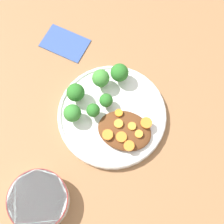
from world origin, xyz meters
The scene contains 19 objects.
ground_plane centered at (0.00, 0.00, 0.00)m, with size 4.00×4.00×0.00m, color #8C603D.
plate centered at (0.00, 0.00, 0.01)m, with size 0.27×0.27×0.02m.
dip_bowl centered at (0.09, 0.24, 0.03)m, with size 0.13×0.13×0.05m.
stew_mound centered at (-0.04, 0.03, 0.03)m, with size 0.13×0.10×0.02m, color #5B3319.
broccoli_floret_0 centered at (0.02, -0.02, 0.04)m, with size 0.03×0.03×0.04m.
broccoli_floret_1 centered at (0.01, -0.10, 0.05)m, with size 0.05×0.05×0.06m.
broccoli_floret_2 centered at (0.10, -0.02, 0.05)m, with size 0.04×0.04×0.06m.
broccoli_floret_3 centered at (0.05, -0.07, 0.05)m, with size 0.04×0.04×0.06m.
broccoli_floret_4 centered at (0.04, 0.01, 0.05)m, with size 0.03×0.03×0.05m.
broccoli_floret_5 centered at (0.09, 0.04, 0.05)m, with size 0.04×0.04×0.06m.
carrot_slice_0 centered at (-0.02, 0.00, 0.04)m, with size 0.02×0.02×0.00m, color orange.
carrot_slice_1 centered at (-0.09, 0.01, 0.04)m, with size 0.03×0.03×0.01m, color orange.
carrot_slice_2 centered at (-0.06, 0.02, 0.04)m, with size 0.02×0.02×0.00m, color orange.
carrot_slice_3 centered at (-0.06, 0.07, 0.04)m, with size 0.03×0.03×0.01m, color orange.
carrot_slice_4 centered at (-0.01, 0.06, 0.04)m, with size 0.03×0.03×0.01m, color orange.
carrot_slice_5 centered at (-0.04, 0.06, 0.04)m, with size 0.03×0.03×0.00m, color orange.
carrot_slice_6 centered at (-0.08, 0.04, 0.04)m, with size 0.02×0.02×0.00m, color orange.
carrot_slice_7 centered at (-0.02, 0.03, 0.04)m, with size 0.02×0.02×0.01m, color orange.
napkin centered at (0.19, -0.17, 0.00)m, with size 0.13×0.10×0.01m.
Camera 1 is at (-0.08, 0.25, 0.74)m, focal length 50.00 mm.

